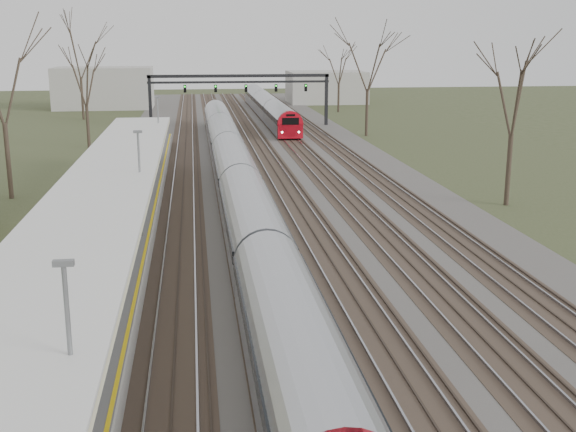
% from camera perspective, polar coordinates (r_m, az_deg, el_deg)
% --- Properties ---
extents(track_bed, '(24.00, 160.00, 0.22)m').
position_cam_1_polar(track_bed, '(55.79, -1.78, 3.45)').
color(track_bed, '#474442').
rests_on(track_bed, ground).
extents(platform, '(3.50, 69.00, 1.00)m').
position_cam_1_polar(platform, '(38.54, -13.03, -1.01)').
color(platform, '#9E9B93').
rests_on(platform, ground).
extents(canopy, '(4.10, 50.00, 3.11)m').
position_cam_1_polar(canopy, '(33.41, -14.05, 2.70)').
color(canopy, slate).
rests_on(canopy, platform).
extents(signal_gantry, '(21.00, 0.59, 6.08)m').
position_cam_1_polar(signal_gantry, '(84.92, -3.84, 10.32)').
color(signal_gantry, black).
rests_on(signal_gantry, ground).
extents(tree_west_far, '(5.50, 5.50, 11.33)m').
position_cam_1_polar(tree_west_far, '(49.10, -21.80, 10.41)').
color(tree_west_far, '#2D231C').
rests_on(tree_west_far, ground).
extents(tree_east_far, '(5.00, 5.00, 10.30)m').
position_cam_1_polar(tree_east_far, '(45.88, 17.47, 9.66)').
color(tree_east_far, '#2D231C').
rests_on(tree_east_far, ground).
extents(train_near, '(2.62, 75.21, 3.05)m').
position_cam_1_polar(train_near, '(49.65, -4.30, 3.78)').
color(train_near, '#A3A5AD').
rests_on(train_near, ground).
extents(train_far, '(2.62, 45.21, 3.05)m').
position_cam_1_polar(train_far, '(94.97, -1.62, 8.65)').
color(train_far, '#A3A5AD').
rests_on(train_far, ground).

